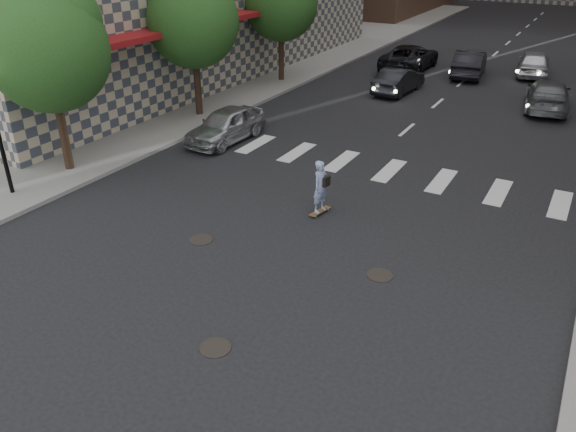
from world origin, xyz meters
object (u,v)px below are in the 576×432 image
Objects in this scene: skateboarder at (321,187)px; traffic_car_c at (410,57)px; traffic_car_a at (399,80)px; traffic_car_b at (548,95)px; traffic_car_e at (470,63)px; silver_sedan at (226,125)px; tree_b at (195,16)px; traffic_car_d at (534,63)px; tree_a at (51,45)px.

traffic_car_c is (-4.23, 21.52, -0.17)m from skateboarder.
traffic_car_c is at bearing 112.50° from skateboarder.
traffic_car_a is (-2.86, 15.52, -0.25)m from skateboarder.
traffic_car_b is (4.77, 16.10, -0.21)m from skateboarder.
traffic_car_e is at bearing -108.92° from traffic_car_a.
silver_sedan is 0.83× the size of traffic_car_b.
tree_b is 1.44× the size of traffic_car_d.
traffic_car_c is at bearing -37.95° from traffic_car_b.
skateboarder reaches higher than traffic_car_a.
tree_a is at bearing 71.81° from traffic_car_a.
traffic_car_a is 0.88× the size of traffic_car_e.
traffic_car_c is at bearing 84.21° from silver_sedan.
traffic_car_a is (3.76, 11.27, -0.02)m from silver_sedan.
traffic_car_c reaches higher than silver_sedan.
traffic_car_d is 0.95× the size of traffic_car_e.
tree_b is 1.56× the size of traffic_car_a.
traffic_car_b is (14.52, 17.44, -3.91)m from tree_a.
traffic_car_a is at bearing -2.54° from traffic_car_b.
skateboarder reaches higher than traffic_car_d.
tree_b is 3.65× the size of skateboarder.
traffic_car_b is at bearing -171.64° from traffic_car_a.
traffic_car_c is at bearing -8.87° from traffic_car_e.
tree_b is at bearing 56.17° from traffic_car_a.
tree_a is 1.57× the size of silver_sedan.
tree_b is 5.57m from silver_sedan.
tree_a is 18.64m from traffic_car_a.
traffic_car_d reaches higher than traffic_car_b.
tree_a reaches higher than traffic_car_e.
skateboarder reaches higher than traffic_car_c.
silver_sedan is 21.57m from traffic_car_d.
traffic_car_b is at bearing 33.02° from tree_b.
traffic_car_b is (14.52, 9.44, -3.91)m from tree_b.
traffic_car_a is 0.92× the size of traffic_car_d.
tree_a is at bearing 76.66° from traffic_car_c.
traffic_car_e is at bearing -52.71° from traffic_car_b.
silver_sedan is (-6.63, 4.25, -0.23)m from skateboarder.
tree_a is at bearing 60.61° from traffic_car_e.
tree_b is at bearing 26.17° from traffic_car_b.
tree_a is at bearing -90.00° from tree_b.
traffic_car_e is at bearing 102.39° from skateboarder.
tree_b is 1.17× the size of traffic_car_c.
silver_sedan is at bearing 75.57° from traffic_car_a.
traffic_car_b is at bearing 50.21° from tree_a.
skateboarder is 0.38× the size of traffic_car_e.
skateboarder is 0.39× the size of traffic_car_d.
traffic_car_e is at bearing 67.58° from tree_a.
traffic_car_d is 4.04m from traffic_car_e.
tree_b is 21.53m from traffic_car_d.
traffic_car_a is at bearing 60.07° from traffic_car_e.
tree_b is 1.30× the size of traffic_car_b.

